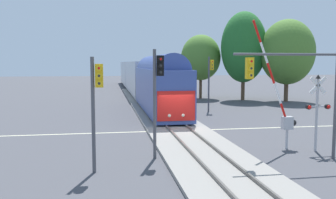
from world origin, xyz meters
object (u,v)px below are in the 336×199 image
object	(u,v)px
commuter_train	(140,76)
traffic_signal_far_side	(210,75)
traffic_signal_near_right	(307,76)
maple_right_background	(287,52)
crossing_signal_mast	(317,105)
oak_far_right	(244,47)
elm_centre_background	(201,58)
crossing_gate_near	(283,110)
traffic_signal_near_left	(96,96)
traffic_signal_median	(157,86)

from	to	relation	value
commuter_train	traffic_signal_far_side	size ratio (longest dim) A/B	11.73
traffic_signal_near_right	maple_right_background	distance (m)	28.61
crossing_signal_mast	oak_far_right	size ratio (longest dim) A/B	0.37
traffic_signal_near_right	elm_centre_background	world-z (taller)	elm_centre_background
crossing_signal_mast	oak_far_right	world-z (taller)	oak_far_right
crossing_gate_near	maple_right_background	xyz separation A→B (m)	(12.22, 23.32, 3.88)
crossing_signal_mast	traffic_signal_far_side	world-z (taller)	traffic_signal_far_side
crossing_signal_mast	elm_centre_background	distance (m)	29.90
crossing_signal_mast	traffic_signal_near_right	bearing A→B (deg)	-134.46
traffic_signal_near_left	elm_centre_background	world-z (taller)	elm_centre_background
crossing_gate_near	maple_right_background	world-z (taller)	maple_right_background
commuter_train	crossing_signal_mast	size ratio (longest dim) A/B	15.18
traffic_signal_far_side	traffic_signal_near_left	bearing A→B (deg)	-119.20
traffic_signal_median	traffic_signal_far_side	bearing A→B (deg)	65.80
traffic_signal_near_left	traffic_signal_far_side	world-z (taller)	traffic_signal_far_side
elm_centre_background	commuter_train	bearing A→B (deg)	135.62
crossing_gate_near	traffic_signal_near_right	world-z (taller)	crossing_gate_near
traffic_signal_near_right	traffic_signal_far_side	bearing A→B (deg)	88.59
traffic_signal_median	traffic_signal_near_left	distance (m)	3.50
traffic_signal_near_right	oak_far_right	world-z (taller)	oak_far_right
oak_far_right	maple_right_background	bearing A→B (deg)	-28.88
traffic_signal_near_left	traffic_signal_far_side	size ratio (longest dim) A/B	0.94
maple_right_background	crossing_signal_mast	bearing A→B (deg)	-113.93
commuter_train	crossing_gate_near	size ratio (longest dim) A/B	8.95
commuter_train	crossing_gate_near	distance (m)	36.57
traffic_signal_near_right	traffic_signal_median	bearing A→B (deg)	167.36
crossing_signal_mast	elm_centre_background	bearing A→B (deg)	87.45
crossing_gate_near	traffic_signal_far_side	distance (m)	15.83
oak_far_right	traffic_signal_median	bearing A→B (deg)	-118.83
commuter_train	elm_centre_background	distance (m)	10.85
commuter_train	maple_right_background	xyz separation A→B (m)	(16.90, -12.94, 3.32)
traffic_signal_near_right	maple_right_background	world-z (taller)	maple_right_background
crossing_signal_mast	oak_far_right	distance (m)	27.68
traffic_signal_median	oak_far_right	distance (m)	30.66
elm_centre_background	traffic_signal_near_right	bearing A→B (deg)	-95.31
oak_far_right	maple_right_background	xyz separation A→B (m)	(4.61, -2.54, -0.65)
commuter_train	traffic_signal_near_right	size ratio (longest dim) A/B	10.96
traffic_signal_far_side	oak_far_right	distance (m)	12.82
traffic_signal_far_side	maple_right_background	bearing A→B (deg)	32.54
traffic_signal_near_left	maple_right_background	world-z (taller)	maple_right_background
crossing_gate_near	traffic_signal_near_right	size ratio (longest dim) A/B	1.22
traffic_signal_far_side	oak_far_right	xyz separation A→B (m)	(7.24, 10.11, 3.13)
traffic_signal_near_right	crossing_signal_mast	bearing A→B (deg)	45.54
traffic_signal_far_side	elm_centre_background	bearing A→B (deg)	79.39
oak_far_right	traffic_signal_far_side	bearing A→B (deg)	-125.63
crossing_gate_near	oak_far_right	bearing A→B (deg)	73.60
commuter_train	crossing_signal_mast	distance (m)	37.59
traffic_signal_near_right	traffic_signal_far_side	distance (m)	18.20
traffic_signal_median	traffic_signal_far_side	distance (m)	18.22
traffic_signal_far_side	oak_far_right	bearing A→B (deg)	54.37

